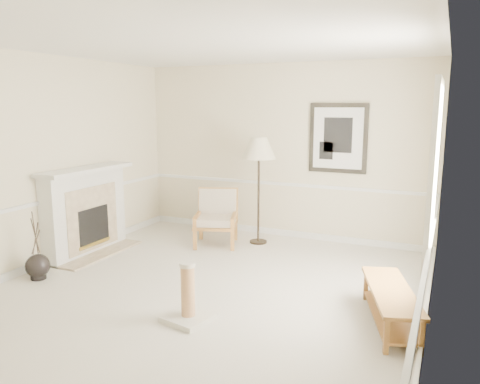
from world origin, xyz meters
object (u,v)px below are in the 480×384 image
(scratching_post, at_px, (188,302))
(bench, at_px, (391,301))
(armchair, at_px, (217,215))
(floor_vase, at_px, (38,267))
(floor_lamp, at_px, (259,151))

(scratching_post, bearing_deg, bench, 21.79)
(armchair, bearing_deg, floor_vase, -139.76)
(floor_vase, height_order, scratching_post, floor_vase)
(scratching_post, bearing_deg, floor_vase, 174.66)
(bench, bearing_deg, armchair, 147.84)
(floor_lamp, height_order, bench, floor_lamp)
(floor_vase, distance_m, floor_lamp, 3.59)
(floor_vase, height_order, bench, floor_vase)
(floor_vase, relative_size, floor_lamp, 0.52)
(floor_lamp, distance_m, scratching_post, 3.21)
(bench, height_order, scratching_post, scratching_post)
(floor_vase, relative_size, scratching_post, 1.43)
(armchair, distance_m, floor_lamp, 1.23)
(bench, relative_size, scratching_post, 2.20)
(floor_vase, relative_size, bench, 0.65)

